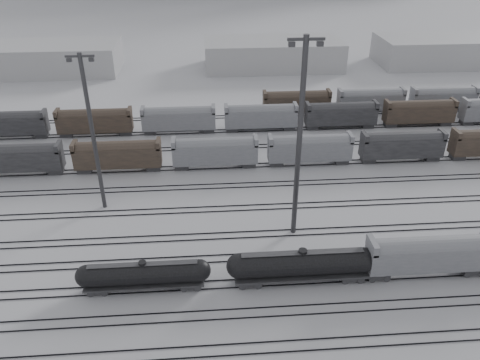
{
  "coord_description": "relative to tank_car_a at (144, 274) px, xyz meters",
  "views": [
    {
      "loc": [
        -10.27,
        -42.61,
        39.28
      ],
      "look_at": [
        -5.5,
        19.82,
        4.0
      ],
      "focal_mm": 35.0,
      "sensor_mm": 36.0,
      "label": 1
    }
  ],
  "objects": [
    {
      "name": "warehouse_mid",
      "position": [
        28.43,
        94.0,
        1.72
      ],
      "size": [
        40.0,
        18.0,
        8.0
      ],
      "primitive_type": "cube",
      "color": "#ACACAF",
      "rests_on": "ground"
    },
    {
      "name": "hopper_car_a",
      "position": [
        34.71,
        0.0,
        1.08
      ],
      "size": [
        15.22,
        3.02,
        5.44
      ],
      "color": "black",
      "rests_on": "ground"
    },
    {
      "name": "ground",
      "position": [
        18.43,
        -1.0,
        -2.28
      ],
      "size": [
        900.0,
        900.0,
        0.0
      ],
      "primitive_type": "plane",
      "color": "silver",
      "rests_on": "ground"
    },
    {
      "name": "tank_car_a",
      "position": [
        0.0,
        0.0,
        0.0
      ],
      "size": [
        15.98,
        2.66,
        3.95
      ],
      "color": "black",
      "rests_on": "ground"
    },
    {
      "name": "bg_string_far",
      "position": [
        53.93,
        55.0,
        0.52
      ],
      "size": [
        66.0,
        3.0,
        5.6
      ],
      "color": "#493A2E",
      "rests_on": "ground"
    },
    {
      "name": "light_mast_b",
      "position": [
        -8.13,
        19.06,
        10.38
      ],
      "size": [
        3.82,
        0.61,
        23.88
      ],
      "color": "#373739",
      "rests_on": "ground"
    },
    {
      "name": "bg_string_mid",
      "position": [
        36.43,
        47.0,
        0.52
      ],
      "size": [
        151.0,
        3.0,
        5.6
      ],
      "color": "black",
      "rests_on": "ground"
    },
    {
      "name": "warehouse_left",
      "position": [
        -41.57,
        94.0,
        1.72
      ],
      "size": [
        50.0,
        18.0,
        8.0
      ],
      "primitive_type": "cube",
      "color": "#ACACAF",
      "rests_on": "ground"
    },
    {
      "name": "tank_car_b",
      "position": [
        19.01,
        0.0,
        0.34
      ],
      "size": [
        18.36,
        3.06,
        4.54
      ],
      "color": "black",
      "rests_on": "ground"
    },
    {
      "name": "light_mast_c",
      "position": [
        19.91,
        10.29,
        12.37
      ],
      "size": [
        4.42,
        0.71,
        27.62
      ],
      "color": "#373739",
      "rests_on": "ground"
    },
    {
      "name": "warehouse_right",
      "position": [
        78.43,
        94.0,
        1.72
      ],
      "size": [
        35.0,
        18.0,
        8.0
      ],
      "primitive_type": "cube",
      "color": "#ACACAF",
      "rests_on": "ground"
    },
    {
      "name": "tracks",
      "position": [
        18.43,
        16.5,
        -2.2
      ],
      "size": [
        220.0,
        71.5,
        0.16
      ],
      "color": "black",
      "rests_on": "ground"
    },
    {
      "name": "bg_string_near",
      "position": [
        26.43,
        31.0,
        0.52
      ],
      "size": [
        151.0,
        3.0,
        5.6
      ],
      "color": "gray",
      "rests_on": "ground"
    }
  ]
}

